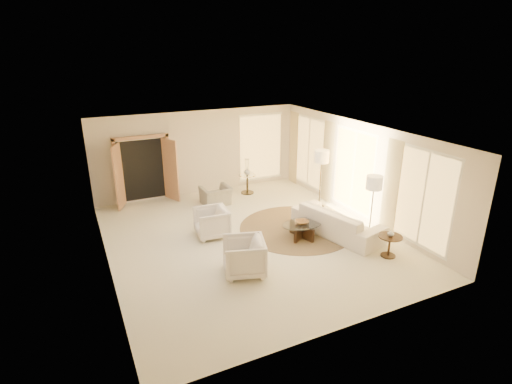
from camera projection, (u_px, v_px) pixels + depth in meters
name	position (u px, v px, depth m)	size (l,w,h in m)	color
room	(249.00, 188.00, 10.06)	(7.04, 8.04, 2.83)	silver
windows_right	(355.00, 172.00, 11.56)	(0.10, 6.40, 2.40)	#F9C563
window_back_corner	(261.00, 147.00, 14.35)	(1.70, 0.10, 2.40)	#F9C563
curtains_right	(335.00, 166.00, 12.32)	(0.06, 5.20, 2.60)	#BFB186
french_doors	(144.00, 170.00, 12.63)	(1.95, 0.66, 2.16)	tan
area_rug	(297.00, 228.00, 11.11)	(3.18, 3.18, 0.01)	#3F2E1C
sofa	(337.00, 221.00, 10.64)	(2.53, 0.99, 0.74)	white
armchair_left	(212.00, 221.00, 10.52)	(0.83, 0.77, 0.85)	white
armchair_right	(244.00, 255.00, 8.76)	(0.88, 0.82, 0.91)	white
accent_chair	(216.00, 193.00, 12.67)	(0.89, 0.58, 0.78)	gray
coffee_table	(302.00, 229.00, 10.47)	(1.42, 1.42, 0.41)	black
end_table	(390.00, 242.00, 9.51)	(0.57, 0.57, 0.54)	black
side_table	(247.00, 182.00, 13.64)	(0.57, 0.57, 0.67)	#312A1D
floor_lamp_near	(322.00, 159.00, 12.05)	(0.44, 0.44, 1.83)	#312A1D
floor_lamp_far	(374.00, 186.00, 10.11)	(0.41, 0.41, 1.70)	#312A1D
bowl	(302.00, 222.00, 10.41)	(0.33, 0.33, 0.08)	brown
end_vase	(391.00, 233.00, 9.42)	(0.16, 0.16, 0.16)	silver
side_vase	(247.00, 171.00, 13.51)	(0.24, 0.24, 0.25)	silver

